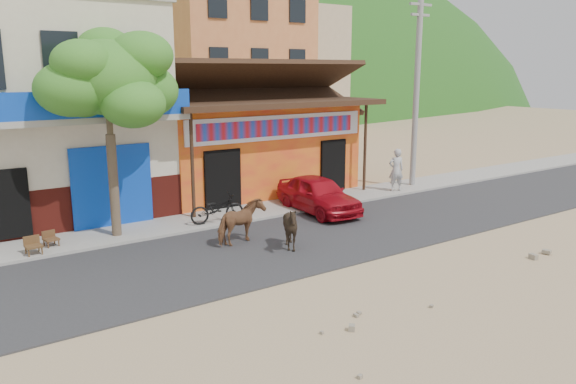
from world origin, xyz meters
name	(u,v)px	position (x,y,z in m)	size (l,w,h in m)	color
ground	(364,263)	(0.00, 0.00, 0.00)	(120.00, 120.00, 0.00)	#9E825B
road	(307,239)	(0.00, 2.50, 0.02)	(60.00, 5.00, 0.04)	#28282B
sidewalk	(247,213)	(0.00, 6.00, 0.06)	(60.00, 2.00, 0.12)	gray
dance_club	(238,146)	(2.00, 10.00, 1.80)	(8.00, 6.00, 3.60)	orange
cafe_building	(43,113)	(-5.50, 10.00, 3.50)	(7.00, 6.00, 7.00)	beige
apartment_front	(224,53)	(9.00, 24.00, 6.00)	(9.00, 9.00, 12.00)	#CC723F
apartment_rear	(284,69)	(18.00, 30.00, 5.00)	(8.00, 8.00, 10.00)	tan
tree	(110,134)	(-4.60, 5.80, 3.12)	(3.00, 3.00, 6.00)	#2D721E
utility_pole	(417,90)	(8.20, 6.00, 4.12)	(0.24, 0.24, 8.00)	gray
cow_tan	(241,222)	(-1.85, 3.20, 0.67)	(0.68, 1.49, 1.26)	brown
cow_dark	(291,227)	(-0.99, 1.93, 0.67)	(1.02, 1.14, 1.26)	black
red_car	(318,194)	(2.19, 4.80, 0.68)	(1.52, 3.78, 1.29)	#A90C18
scooter	(217,209)	(-1.50, 5.32, 0.58)	(0.62, 1.77, 0.93)	black
pedestrian	(396,170)	(6.71, 5.51, 0.98)	(0.63, 0.41, 1.72)	#BBBBBB
cafe_chair_left	(33,238)	(-6.99, 5.30, 0.56)	(0.41, 0.41, 0.88)	#51341B
cafe_chair_right	(50,232)	(-6.45, 5.78, 0.51)	(0.37, 0.37, 0.79)	#492618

